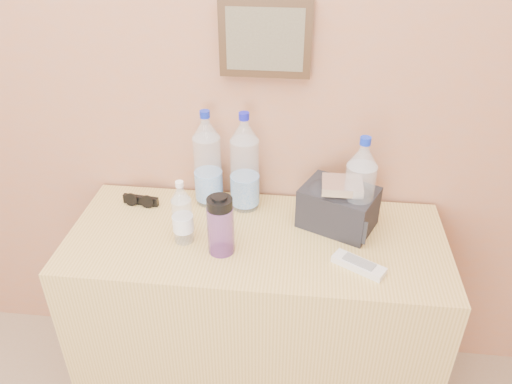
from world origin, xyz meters
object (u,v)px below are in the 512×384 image
at_px(pet_small, 182,215).
at_px(sunglasses, 141,200).
at_px(pet_large_d, 359,193).
at_px(toiletry_bag, 338,205).
at_px(pet_large_b, 208,163).
at_px(foil_packet, 342,185).
at_px(pet_large_c, 245,167).
at_px(nalgene_bottle, 221,225).
at_px(ac_remote, 359,265).
at_px(dresser, 256,320).

bearing_deg(pet_small, sunglasses, 137.25).
distance_m(pet_large_d, toiletry_bag, 0.10).
xyz_separation_m(pet_large_b, toiletry_bag, (0.47, -0.10, -0.08)).
height_order(pet_small, foil_packet, pet_small).
bearing_deg(pet_large_c, pet_large_d, -17.43).
bearing_deg(pet_large_b, nalgene_bottle, -71.70).
xyz_separation_m(pet_large_b, sunglasses, (-0.25, -0.05, -0.14)).
distance_m(nalgene_bottle, ac_remote, 0.45).
height_order(ac_remote, foil_packet, foil_packet).
relative_size(pet_large_b, nalgene_bottle, 1.74).
xyz_separation_m(pet_large_d, foil_packet, (-0.05, 0.01, 0.02)).
distance_m(ac_remote, toiletry_bag, 0.24).
xyz_separation_m(pet_large_b, nalgene_bottle, (0.10, -0.29, -0.06)).
bearing_deg(toiletry_bag, pet_small, -139.61).
xyz_separation_m(sunglasses, ac_remote, (0.78, -0.27, -0.01)).
distance_m(pet_large_b, toiletry_bag, 0.49).
xyz_separation_m(nalgene_bottle, toiletry_bag, (0.38, 0.19, -0.02)).
bearing_deg(toiletry_bag, pet_large_d, -10.28).
bearing_deg(foil_packet, pet_small, -167.07).
relative_size(dresser, ac_remote, 7.67).
bearing_deg(toiletry_bag, nalgene_bottle, -129.12).
relative_size(pet_small, ac_remote, 1.36).
height_order(dresser, nalgene_bottle, nalgene_bottle).
height_order(dresser, sunglasses, sunglasses).
bearing_deg(foil_packet, toiletry_bag, 96.62).
xyz_separation_m(dresser, foil_packet, (0.28, 0.07, 0.58)).
bearing_deg(sunglasses, ac_remote, -12.60).
distance_m(nalgene_bottle, foil_packet, 0.42).
relative_size(dresser, sunglasses, 9.48).
bearing_deg(pet_large_d, pet_large_c, 162.57).
bearing_deg(ac_remote, pet_large_c, 172.73).
height_order(pet_large_c, pet_small, pet_large_c).
height_order(pet_large_b, pet_large_c, pet_large_c).
height_order(nalgene_bottle, foil_packet, nalgene_bottle).
bearing_deg(pet_large_d, nalgene_bottle, -161.30).
bearing_deg(pet_small, toiletry_bag, 15.97).
distance_m(dresser, pet_small, 0.56).
bearing_deg(sunglasses, toiletry_bag, 2.76).
bearing_deg(pet_large_c, pet_small, -127.51).
bearing_deg(pet_large_c, dresser, -71.51).
height_order(pet_large_c, toiletry_bag, pet_large_c).
height_order(pet_large_d, nalgene_bottle, pet_large_d).
xyz_separation_m(pet_small, foil_packet, (0.51, 0.12, 0.08)).
height_order(dresser, foil_packet, foil_packet).
xyz_separation_m(pet_large_b, pet_small, (-0.04, -0.25, -0.06)).
height_order(pet_large_d, toiletry_bag, pet_large_d).
height_order(pet_small, ac_remote, pet_small).
bearing_deg(sunglasses, nalgene_bottle, -27.78).
height_order(pet_large_c, sunglasses, pet_large_c).
bearing_deg(sunglasses, pet_large_b, 18.33).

